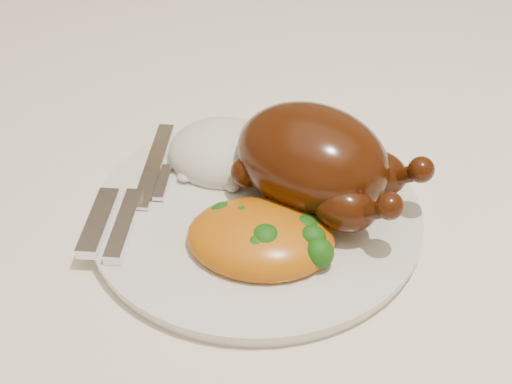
% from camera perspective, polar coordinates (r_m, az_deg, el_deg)
% --- Properties ---
extents(dining_table, '(1.60, 0.90, 0.76)m').
position_cam_1_polar(dining_table, '(0.78, 5.63, -3.66)').
color(dining_table, brown).
rests_on(dining_table, floor).
extents(tablecloth, '(1.73, 1.03, 0.18)m').
position_cam_1_polar(tablecloth, '(0.73, 5.98, 0.57)').
color(tablecloth, white).
rests_on(tablecloth, dining_table).
extents(dinner_plate, '(0.29, 0.29, 0.01)m').
position_cam_1_polar(dinner_plate, '(0.64, 0.00, -1.83)').
color(dinner_plate, silver).
rests_on(dinner_plate, tablecloth).
extents(roast_chicken, '(0.18, 0.13, 0.09)m').
position_cam_1_polar(roast_chicken, '(0.62, 4.81, 2.53)').
color(roast_chicken, '#3F1706').
rests_on(roast_chicken, dinner_plate).
extents(rice_mound, '(0.12, 0.11, 0.06)m').
position_cam_1_polar(rice_mound, '(0.68, -2.63, 3.12)').
color(rice_mound, white).
rests_on(rice_mound, dinner_plate).
extents(mac_and_cheese, '(0.14, 0.12, 0.05)m').
position_cam_1_polar(mac_and_cheese, '(0.59, 0.82, -3.68)').
color(mac_and_cheese, orange).
rests_on(mac_and_cheese, dinner_plate).
extents(cutlery, '(0.07, 0.20, 0.01)m').
position_cam_1_polar(cutlery, '(0.64, -10.16, -0.94)').
color(cutlery, silver).
rests_on(cutlery, dinner_plate).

